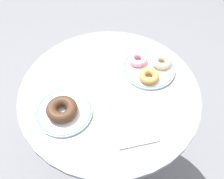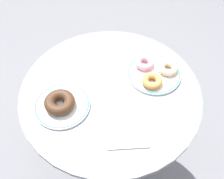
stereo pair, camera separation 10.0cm
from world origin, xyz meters
name	(u,v)px [view 1 (the left image)]	position (x,y,z in m)	size (l,w,h in m)	color
ground_plane	(110,164)	(0.00, 0.00, -0.01)	(7.00, 7.00, 0.02)	slate
cafe_table	(110,119)	(0.00, 0.00, 0.50)	(0.70, 0.70, 0.71)	slate
plate_left	(64,112)	(-0.19, -0.03, 0.72)	(0.21, 0.21, 0.01)	white
plate_right	(149,69)	(0.19, 0.04, 0.72)	(0.21, 0.21, 0.01)	white
donut_chocolate	(62,109)	(-0.20, -0.03, 0.74)	(0.11, 0.11, 0.04)	#422819
donut_glazed	(161,62)	(0.25, 0.04, 0.74)	(0.08, 0.08, 0.03)	#E0B789
donut_pink_frosted	(138,59)	(0.16, 0.09, 0.74)	(0.08, 0.08, 0.03)	pink
donut_old_fashioned	(149,76)	(0.16, -0.01, 0.74)	(0.08, 0.08, 0.03)	#BC7F42
paper_napkin	(134,128)	(0.01, -0.19, 0.72)	(0.14, 0.14, 0.01)	white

